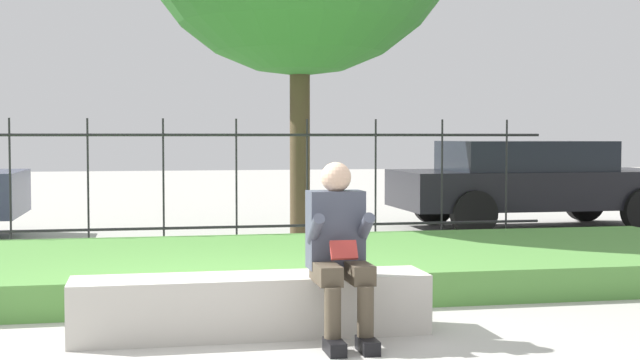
{
  "coord_description": "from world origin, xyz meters",
  "views": [
    {
      "loc": [
        -0.69,
        -6.18,
        1.4
      ],
      "look_at": [
        1.13,
        2.83,
        0.94
      ],
      "focal_mm": 50.0,
      "sensor_mm": 36.0,
      "label": 1
    }
  ],
  "objects": [
    {
      "name": "ground_plane",
      "position": [
        0.0,
        0.0,
        0.0
      ],
      "size": [
        60.0,
        60.0,
        0.0
      ],
      "primitive_type": "plane",
      "color": "#B2AFA8"
    },
    {
      "name": "stone_bench",
      "position": [
        0.07,
        0.0,
        0.19
      ],
      "size": [
        2.5,
        0.5,
        0.42
      ],
      "color": "beige",
      "rests_on": "ground_plane"
    },
    {
      "name": "person_seated_reader",
      "position": [
        0.64,
        -0.28,
        0.66
      ],
      "size": [
        0.42,
        0.73,
        1.22
      ],
      "color": "black",
      "rests_on": "ground_plane"
    },
    {
      "name": "grass_berm",
      "position": [
        0.0,
        2.25,
        0.14
      ],
      "size": [
        10.52,
        3.11,
        0.29
      ],
      "color": "#569342",
      "rests_on": "ground_plane"
    },
    {
      "name": "iron_fence",
      "position": [
        0.0,
        4.33,
        0.85
      ],
      "size": [
        8.52,
        0.03,
        1.6
      ],
      "color": "#232326",
      "rests_on": "ground_plane"
    },
    {
      "name": "car_parked_right",
      "position": [
        5.12,
        6.38,
        0.72
      ],
      "size": [
        4.2,
        1.98,
        1.32
      ],
      "rotation": [
        0.0,
        0.0,
        -0.0
      ],
      "color": "black",
      "rests_on": "ground_plane"
    }
  ]
}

